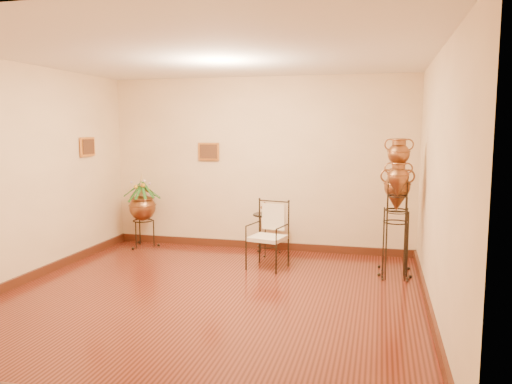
% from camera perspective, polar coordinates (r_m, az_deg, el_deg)
% --- Properties ---
extents(ground, '(5.00, 5.00, 0.00)m').
position_cam_1_polar(ground, '(6.05, -5.42, -11.87)').
color(ground, maroon).
rests_on(ground, ground).
extents(room_shell, '(5.02, 5.02, 2.81)m').
position_cam_1_polar(room_shell, '(5.73, -5.66, 4.77)').
color(room_shell, beige).
rests_on(room_shell, ground).
extents(amphora_tall, '(0.46, 0.46, 1.87)m').
position_cam_1_polar(amphora_tall, '(6.91, 15.79, -1.53)').
color(amphora_tall, black).
rests_on(amphora_tall, ground).
extents(amphora_mid, '(0.45, 0.45, 1.56)m').
position_cam_1_polar(amphora_mid, '(6.81, 15.77, -3.06)').
color(amphora_mid, black).
rests_on(amphora_mid, ground).
extents(amphora_short, '(0.57, 0.57, 1.47)m').
position_cam_1_polar(amphora_short, '(7.06, 15.70, -3.18)').
color(amphora_short, black).
rests_on(amphora_short, ground).
extents(planter_urn, '(0.85, 0.85, 1.29)m').
position_cam_1_polar(planter_urn, '(8.55, -12.86, -1.39)').
color(planter_urn, black).
rests_on(planter_urn, ground).
extents(armchair, '(0.63, 0.60, 0.96)m').
position_cam_1_polar(armchair, '(7.08, 1.32, -4.96)').
color(armchair, black).
rests_on(armchair, ground).
extents(side_table, '(0.54, 0.54, 0.82)m').
position_cam_1_polar(side_table, '(7.89, 1.30, -4.72)').
color(side_table, black).
rests_on(side_table, ground).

